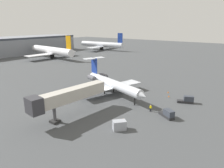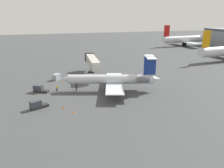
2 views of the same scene
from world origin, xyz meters
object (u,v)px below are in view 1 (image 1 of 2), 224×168
at_px(parked_airliner_centre, 52,51).
at_px(parked_airliner_east_mid, 102,45).
at_px(jet_bridge, 65,97).
at_px(traffic_cone_far, 168,92).
at_px(traffic_cone_near, 169,96).
at_px(cargo_container_uld, 119,125).
at_px(baggage_tug_trailing, 168,114).
at_px(baggage_tug_lead, 187,100).
at_px(traffic_cone_mid, 123,119).
at_px(regional_jet, 111,83).
at_px(ground_crew_marshaller, 151,108).

xyz_separation_m(parked_airliner_centre, parked_airliner_east_mid, (48.87, 2.32, -0.23)).
bearing_deg(jet_bridge, traffic_cone_far, -20.57).
bearing_deg(parked_airliner_centre, traffic_cone_near, -105.60).
relative_size(jet_bridge, cargo_container_uld, 6.46).
bearing_deg(baggage_tug_trailing, baggage_tug_lead, -2.91).
xyz_separation_m(traffic_cone_near, parked_airliner_east_mid, (71.82, 84.55, 3.96)).
bearing_deg(traffic_cone_mid, regional_jet, 45.90).
height_order(cargo_container_uld, parked_airliner_centre, parked_airliner_centre).
xyz_separation_m(baggage_tug_lead, traffic_cone_mid, (-18.44, 7.49, -0.56)).
relative_size(jet_bridge, parked_airliner_centre, 0.50).
distance_m(jet_bridge, baggage_tug_lead, 30.98).
bearing_deg(baggage_tug_trailing, traffic_cone_near, 20.92).
height_order(regional_jet, parked_airliner_centre, parked_airliner_centre).
xyz_separation_m(cargo_container_uld, parked_airliner_east_mid, (95.41, 84.10, 3.29)).
xyz_separation_m(jet_bridge, cargo_container_uld, (2.64, -12.22, -3.97)).
xyz_separation_m(regional_jet, cargo_container_uld, (-15.86, -14.11, -2.42)).
relative_size(regional_jet, jet_bridge, 1.40).
relative_size(ground_crew_marshaller, cargo_container_uld, 0.58).
distance_m(regional_jet, traffic_cone_mid, 17.72).
relative_size(cargo_container_uld, traffic_cone_mid, 5.30).
height_order(traffic_cone_mid, parked_airliner_east_mid, parked_airliner_east_mid).
distance_m(baggage_tug_lead, baggage_tug_trailing, 11.37).
bearing_deg(regional_jet, traffic_cone_near, -62.02).
distance_m(ground_crew_marshaller, parked_airliner_centre, 89.89).
relative_size(jet_bridge, baggage_tug_trailing, 4.53).
xyz_separation_m(ground_crew_marshaller, parked_airliner_east_mid, (83.98, 84.99, 3.38)).
xyz_separation_m(traffic_cone_mid, parked_airliner_centre, (42.82, 80.21, 4.19)).
height_order(regional_jet, jet_bridge, regional_jet).
distance_m(baggage_tug_lead, parked_airliner_east_mid, 116.10).
height_order(traffic_cone_near, parked_airliner_east_mid, parked_airliner_east_mid).
relative_size(baggage_tug_trailing, cargo_container_uld, 1.43).
bearing_deg(jet_bridge, ground_crew_marshaller, -42.96).
height_order(cargo_container_uld, traffic_cone_near, cargo_container_uld).
relative_size(ground_crew_marshaller, traffic_cone_near, 3.07).
distance_m(traffic_cone_far, parked_airliner_centre, 83.12).
distance_m(regional_jet, baggage_tug_trailing, 20.25).
bearing_deg(baggage_tug_lead, regional_jet, 107.46).
bearing_deg(traffic_cone_near, jet_bridge, 154.23).
bearing_deg(parked_airliner_centre, ground_crew_marshaller, -113.01).
height_order(baggage_tug_trailing, traffic_cone_mid, baggage_tug_trailing).
bearing_deg(traffic_cone_far, cargo_container_uld, -177.56).
bearing_deg(regional_jet, baggage_tug_lead, -72.54).
height_order(baggage_tug_trailing, cargo_container_uld, baggage_tug_trailing).
xyz_separation_m(jet_bridge, baggage_tug_lead, (24.79, -18.13, -4.07)).
bearing_deg(traffic_cone_far, jet_bridge, 159.43).
height_order(jet_bridge, baggage_tug_trailing, jet_bridge).
bearing_deg(traffic_cone_mid, ground_crew_marshaller, -17.70).
bearing_deg(parked_airliner_centre, traffic_cone_far, -103.72).
bearing_deg(cargo_container_uld, jet_bridge, 102.19).
distance_m(traffic_cone_near, parked_airliner_east_mid, 111.00).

